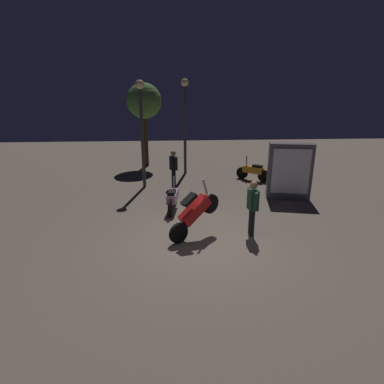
{
  "coord_description": "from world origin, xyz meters",
  "views": [
    {
      "loc": [
        -0.81,
        -7.29,
        3.7
      ],
      "look_at": [
        -0.16,
        1.25,
        1.0
      ],
      "focal_mm": 28.04,
      "sensor_mm": 36.0,
      "label": 1
    }
  ],
  "objects": [
    {
      "name": "streetlamp_far",
      "position": [
        -1.91,
        5.33,
        2.83
      ],
      "size": [
        0.36,
        0.36,
        4.38
      ],
      "color": "#38383D",
      "rests_on": "ground_plane"
    },
    {
      "name": "kiosk_billboard",
      "position": [
        3.7,
        3.41,
        1.05
      ],
      "size": [
        1.67,
        0.86,
        2.1
      ],
      "rotation": [
        0.0,
        0.0,
        2.91
      ],
      "color": "#595960",
      "rests_on": "ground_plane"
    },
    {
      "name": "tree_left_bg",
      "position": [
        -2.1,
        9.64,
        3.49
      ],
      "size": [
        1.87,
        1.87,
        4.48
      ],
      "color": "#4C331E",
      "rests_on": "ground_plane"
    },
    {
      "name": "ground_plane",
      "position": [
        0.0,
        0.0,
        0.0
      ],
      "size": [
        40.0,
        40.0,
        0.0
      ],
      "primitive_type": "plane",
      "color": "#756656"
    },
    {
      "name": "motorcycle_orange_parked_left",
      "position": [
        3.05,
        6.02,
        0.44
      ],
      "size": [
        1.33,
        1.15,
        1.11
      ],
      "rotation": [
        0.0,
        0.0,
        2.44
      ],
      "color": "black",
      "rests_on": "ground_plane"
    },
    {
      "name": "person_bystander_far",
      "position": [
        -0.65,
        5.16,
        0.95
      ],
      "size": [
        0.35,
        0.65,
        1.6
      ],
      "rotation": [
        0.0,
        0.0,
        3.51
      ],
      "color": "black",
      "rests_on": "ground_plane"
    },
    {
      "name": "motorcycle_red_foreground",
      "position": [
        -0.17,
        0.25,
        0.74
      ],
      "size": [
        1.43,
        1.01,
        1.63
      ],
      "rotation": [
        0.0,
        0.0,
        0.6
      ],
      "color": "black",
      "rests_on": "ground_plane"
    },
    {
      "name": "motorcycle_pink_parked_right",
      "position": [
        -0.73,
        2.37,
        0.44
      ],
      "size": [
        0.44,
        1.66,
        1.11
      ],
      "rotation": [
        0.0,
        0.0,
        1.42
      ],
      "color": "black",
      "rests_on": "ground_plane"
    },
    {
      "name": "streetlamp_near",
      "position": [
        -0.01,
        7.68,
        2.94
      ],
      "size": [
        0.36,
        0.36,
        4.57
      ],
      "color": "#38383D",
      "rests_on": "ground_plane"
    },
    {
      "name": "person_rider_beside",
      "position": [
        1.44,
        0.31,
        0.92
      ],
      "size": [
        0.25,
        0.66,
        1.56
      ],
      "rotation": [
        0.0,
        0.0,
        0.03
      ],
      "color": "black",
      "rests_on": "ground_plane"
    }
  ]
}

